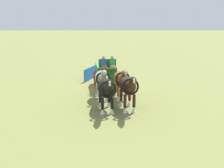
{
  "coord_description": "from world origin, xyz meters",
  "views": [
    {
      "loc": [
        23.15,
        0.25,
        5.4
      ],
      "look_at": [
        4.33,
        0.45,
        1.2
      ],
      "focal_mm": 47.63,
      "sensor_mm": 36.0,
      "label": 1
    }
  ],
  "objects_px": {
    "show_wagon": "(106,73)",
    "draft_horse_lead_off": "(106,89)",
    "draft_horse_rear_near": "(121,79)",
    "draft_horse_rear_off": "(102,79)",
    "draft_horse_lead_near": "(128,87)"
  },
  "relations": [
    {
      "from": "draft_horse_rear_near",
      "to": "draft_horse_lead_near",
      "type": "bearing_deg",
      "value": 6.75
    },
    {
      "from": "draft_horse_lead_near",
      "to": "draft_horse_rear_off",
      "type": "bearing_deg",
      "value": -146.6
    },
    {
      "from": "show_wagon",
      "to": "draft_horse_lead_off",
      "type": "distance_m",
      "value": 6.07
    },
    {
      "from": "draft_horse_rear_near",
      "to": "draft_horse_lead_near",
      "type": "relative_size",
      "value": 0.97
    },
    {
      "from": "draft_horse_rear_off",
      "to": "draft_horse_lead_off",
      "type": "height_order",
      "value": "draft_horse_rear_off"
    },
    {
      "from": "draft_horse_rear_near",
      "to": "draft_horse_lead_off",
      "type": "relative_size",
      "value": 0.96
    },
    {
      "from": "show_wagon",
      "to": "draft_horse_rear_off",
      "type": "relative_size",
      "value": 1.77
    },
    {
      "from": "draft_horse_rear_near",
      "to": "draft_horse_lead_off",
      "type": "height_order",
      "value": "draft_horse_rear_near"
    },
    {
      "from": "draft_horse_rear_off",
      "to": "draft_horse_lead_near",
      "type": "height_order",
      "value": "draft_horse_lead_near"
    },
    {
      "from": "draft_horse_rear_near",
      "to": "draft_horse_rear_off",
      "type": "height_order",
      "value": "draft_horse_rear_off"
    },
    {
      "from": "draft_horse_rear_off",
      "to": "draft_horse_rear_near",
      "type": "bearing_deg",
      "value": 97.08
    },
    {
      "from": "show_wagon",
      "to": "draft_horse_rear_near",
      "type": "distance_m",
      "value": 3.5
    },
    {
      "from": "draft_horse_lead_near",
      "to": "draft_horse_lead_off",
      "type": "relative_size",
      "value": 0.99
    },
    {
      "from": "draft_horse_rear_near",
      "to": "draft_horse_rear_off",
      "type": "distance_m",
      "value": 1.3
    },
    {
      "from": "draft_horse_rear_near",
      "to": "draft_horse_lead_off",
      "type": "distance_m",
      "value": 2.9
    }
  ]
}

